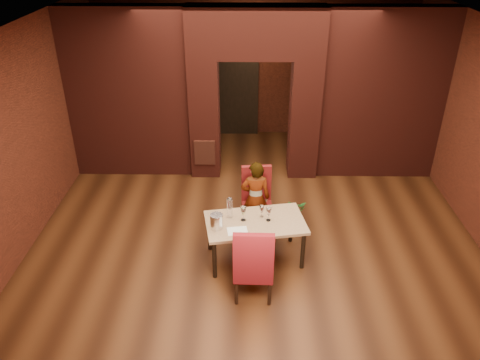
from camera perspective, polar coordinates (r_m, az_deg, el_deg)
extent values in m
plane|color=#4B2712|center=(7.79, 1.80, -5.89)|extent=(8.00, 8.00, 0.00)
cube|color=silver|center=(6.49, 2.25, 17.85)|extent=(7.00, 8.00, 0.04)
cube|color=maroon|center=(10.76, 1.69, 13.75)|extent=(7.00, 0.04, 3.20)
cube|color=maroon|center=(7.75, -24.92, 4.62)|extent=(0.04, 8.00, 3.20)
cube|color=maroon|center=(9.04, -4.31, 7.57)|extent=(0.55, 0.55, 2.30)
cube|color=maroon|center=(9.07, 7.83, 7.45)|extent=(0.55, 0.55, 2.30)
cube|color=maroon|center=(8.54, 1.94, 17.57)|extent=(2.45, 0.55, 0.90)
cube|color=maroon|center=(9.12, -13.43, 10.07)|extent=(2.28, 0.35, 3.20)
cube|color=maroon|center=(9.19, 16.93, 9.75)|extent=(2.28, 0.35, 3.20)
cube|color=#96402B|center=(9.01, -4.33, 3.33)|extent=(0.40, 0.03, 0.50)
cube|color=black|center=(10.86, -0.49, 10.88)|extent=(0.90, 0.08, 2.10)
cube|color=black|center=(10.83, -0.50, 10.81)|extent=(1.02, 0.04, 2.22)
cube|color=tan|center=(6.97, 1.84, -7.32)|extent=(1.54, 1.04, 0.67)
cube|color=maroon|center=(7.50, 2.13, -2.57)|extent=(0.52, 0.52, 1.06)
cube|color=maroon|center=(6.23, 1.65, -9.72)|extent=(0.53, 0.53, 1.14)
imported|color=beige|center=(7.36, 1.89, -2.24)|extent=(0.48, 0.33, 1.28)
cube|color=white|center=(6.57, -0.32, -6.22)|extent=(0.31, 0.25, 0.00)
cylinder|color=silver|center=(6.58, -2.87, -5.07)|extent=(0.18, 0.18, 0.22)
cylinder|color=white|center=(6.76, -1.26, -3.39)|extent=(0.08, 0.08, 0.33)
imported|color=#2C692A|center=(7.86, 6.48, -3.81)|extent=(0.49, 0.47, 0.43)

